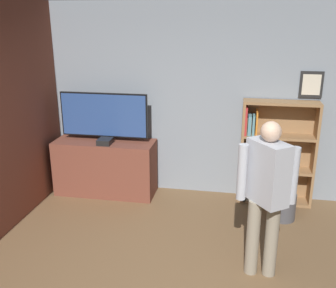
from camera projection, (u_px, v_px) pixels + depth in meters
wall_back at (192, 101)px, 5.52m from camera, size 6.02×0.09×2.70m
wall_side_brick at (4, 119)px, 4.59m from camera, size 0.06×4.28×2.70m
tv_ledge at (106, 167)px, 5.72m from camera, size 1.44×0.52×0.79m
television at (104, 116)px, 5.52m from camera, size 1.26×0.22×0.69m
game_console at (105, 141)px, 5.46m from camera, size 0.19×0.22×0.08m
bookshelf at (269, 155)px, 5.37m from camera, size 0.99×0.28×1.44m
person at (266, 189)px, 3.72m from camera, size 0.56×0.46×1.59m
waste_bin at (283, 206)px, 5.03m from camera, size 0.32×0.32×0.35m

